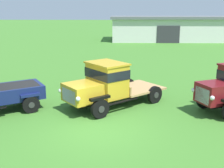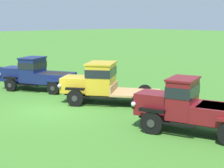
% 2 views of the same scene
% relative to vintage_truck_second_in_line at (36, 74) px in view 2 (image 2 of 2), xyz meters
% --- Properties ---
extents(ground_plane, '(240.00, 240.00, 0.00)m').
position_rel_vintage_truck_second_in_line_xyz_m(ground_plane, '(5.14, -1.85, -1.05)').
color(ground_plane, '#3D7528').
extents(vintage_truck_second_in_line, '(4.96, 3.89, 2.10)m').
position_rel_vintage_truck_second_in_line_xyz_m(vintage_truck_second_in_line, '(0.00, 0.00, 0.00)').
color(vintage_truck_second_in_line, black).
rests_on(vintage_truck_second_in_line, ground).
extents(vintage_truck_midrow_center, '(5.32, 4.82, 2.20)m').
position_rel_vintage_truck_second_in_line_xyz_m(vintage_truck_midrow_center, '(5.34, 0.99, 0.11)').
color(vintage_truck_midrow_center, black).
rests_on(vintage_truck_midrow_center, ground).
extents(vintage_truck_far_side, '(4.97, 3.28, 2.20)m').
position_rel_vintage_truck_second_in_line_xyz_m(vintage_truck_far_side, '(11.69, 0.63, 0.05)').
color(vintage_truck_far_side, black).
rests_on(vintage_truck_far_side, ground).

